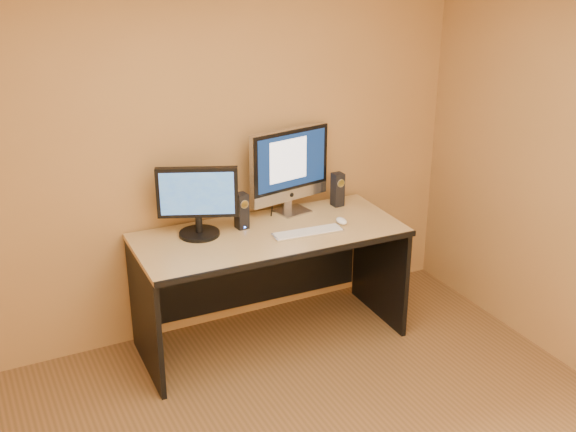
{
  "coord_description": "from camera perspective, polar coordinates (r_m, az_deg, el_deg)",
  "views": [
    {
      "loc": [
        -1.48,
        -2.42,
        2.74
      ],
      "look_at": [
        0.45,
        1.47,
        0.97
      ],
      "focal_mm": 45.0,
      "sensor_mm": 36.0,
      "label": 1
    }
  ],
  "objects": [
    {
      "name": "desk",
      "position": [
        4.97,
        -1.39,
        -5.68
      ],
      "size": [
        1.81,
        0.83,
        0.83
      ],
      "primitive_type": null,
      "rotation": [
        0.0,
        0.0,
        -0.03
      ],
      "color": "tan",
      "rests_on": "ground"
    },
    {
      "name": "cable_b",
      "position": [
        5.15,
        -1.29,
        0.45
      ],
      "size": [
        0.1,
        0.18,
        0.01
      ],
      "primitive_type": "cylinder",
      "rotation": [
        1.57,
        0.0,
        -0.49
      ],
      "color": "black",
      "rests_on": "desk"
    },
    {
      "name": "imac",
      "position": [
        5.03,
        0.36,
        3.58
      ],
      "size": [
        0.67,
        0.34,
        0.61
      ],
      "primitive_type": null,
      "rotation": [
        0.0,
        0.0,
        0.17
      ],
      "color": "#B1B2B6",
      "rests_on": "desk"
    },
    {
      "name": "speaker_right",
      "position": [
        5.22,
        3.94,
        2.1
      ],
      "size": [
        0.08,
        0.08,
        0.25
      ],
      "primitive_type": null,
      "rotation": [
        0.0,
        0.0,
        0.02
      ],
      "color": "black",
      "rests_on": "desk"
    },
    {
      "name": "keyboard",
      "position": [
        4.77,
        1.58,
        -1.29
      ],
      "size": [
        0.49,
        0.17,
        0.02
      ],
      "primitive_type": "cube",
      "rotation": [
        0.0,
        0.0,
        -0.08
      ],
      "color": "silver",
      "rests_on": "desk"
    },
    {
      "name": "second_monitor",
      "position": [
        4.7,
        -7.14,
        1.11
      ],
      "size": [
        0.6,
        0.46,
        0.47
      ],
      "primitive_type": null,
      "rotation": [
        0.0,
        0.0,
        -0.4
      ],
      "color": "black",
      "rests_on": "desk"
    },
    {
      "name": "cable_a",
      "position": [
        5.22,
        0.07,
        0.78
      ],
      "size": [
        0.1,
        0.23,
        0.01
      ],
      "primitive_type": "cylinder",
      "rotation": [
        1.57,
        0.0,
        0.39
      ],
      "color": "black",
      "rests_on": "desk"
    },
    {
      "name": "mouse",
      "position": [
        4.94,
        4.24,
        -0.38
      ],
      "size": [
        0.07,
        0.12,
        0.04
      ],
      "primitive_type": "ellipsoid",
      "rotation": [
        0.0,
        0.0,
        -0.09
      ],
      "color": "white",
      "rests_on": "desk"
    },
    {
      "name": "speaker_left",
      "position": [
        4.83,
        -3.69,
        0.4
      ],
      "size": [
        0.08,
        0.09,
        0.25
      ],
      "primitive_type": null,
      "rotation": [
        0.0,
        0.0,
        0.1
      ],
      "color": "black",
      "rests_on": "desk"
    },
    {
      "name": "walls",
      "position": [
        3.18,
        4.52,
        -4.74
      ],
      "size": [
        4.0,
        4.0,
        2.6
      ],
      "primitive_type": null,
      "color": "#A47642",
      "rests_on": "ground"
    }
  ]
}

